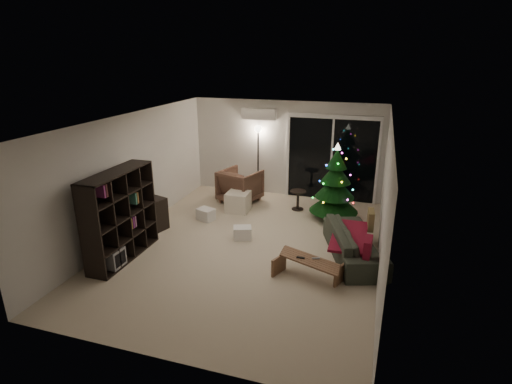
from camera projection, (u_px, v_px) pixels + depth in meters
room at (287, 178)px, 8.80m from camera, size 6.50×7.51×2.60m
bookshelf at (111, 214)px, 7.29m from camera, size 0.45×1.68×1.67m
media_cabinet at (142, 219)px, 8.30m from camera, size 0.72×1.20×0.70m
stereo at (140, 200)px, 8.16m from camera, size 0.36×0.42×0.15m
armchair at (240, 186)px, 10.18m from camera, size 1.13×1.15×0.85m
ottoman at (238, 202)px, 9.60m from camera, size 0.54×0.54×0.47m
cardboard_box_a at (206, 214)px, 9.13m from camera, size 0.45×0.39×0.27m
cardboard_box_b at (242, 233)px, 8.20m from camera, size 0.44×0.39×0.26m
side_table at (298, 200)px, 9.70m from camera, size 0.51×0.51×0.48m
floor_lamp at (258, 161)px, 10.63m from camera, size 0.29×0.29×1.80m
sofa at (354, 243)px, 7.40m from camera, size 1.37×2.13×0.58m
sofa_throw at (349, 236)px, 7.39m from camera, size 0.62×1.43×0.05m
cushion_a at (371, 220)px, 7.84m from camera, size 0.15×0.39×0.38m
cushion_b at (368, 249)px, 6.67m from camera, size 0.14×0.39×0.38m
coffee_table at (309, 269)px, 6.74m from camera, size 1.18×0.78×0.35m
remote_a at (301, 258)px, 6.73m from camera, size 0.14×0.04×0.02m
remote_b at (316, 258)px, 6.70m from camera, size 0.13×0.08×0.02m
christmas_tree at (335, 182)px, 8.93m from camera, size 1.21×1.21×1.79m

